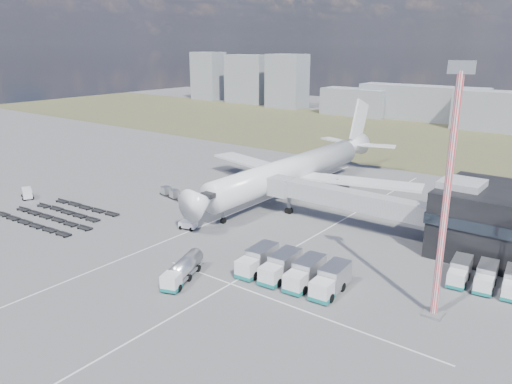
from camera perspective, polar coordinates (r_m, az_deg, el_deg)
The scene contains 15 objects.
ground at distance 82.53m, azimuth -7.86°, elevation -5.27°, with size 420.00×420.00×0.00m, color #565659.
grass_strip at distance 175.12m, azimuth 18.58°, elevation 5.74°, with size 420.00×90.00×0.01m, color #434328.
lane_markings at distance 78.50m, azimuth -1.21°, elevation -6.28°, with size 47.12×110.00×0.01m.
jet_bridge at distance 87.36m, azimuth 9.09°, elevation -0.55°, with size 30.30×3.80×7.05m.
airliner at distance 104.99m, azimuth 4.60°, elevation 2.66°, with size 51.59×64.53×17.62m.
skyline at distance 213.76m, azimuth 23.37°, elevation 9.41°, with size 300.37×27.33×25.84m.
fuel_tanker at distance 68.33m, azimuth -8.40°, elevation -8.79°, with size 5.18×9.17×2.89m.
pushback_tug at distance 86.29m, azimuth -7.76°, elevation -3.78°, with size 2.95×1.66×1.37m, color silver.
utility_van at distance 112.22m, azimuth -24.68°, elevation -0.17°, with size 3.83×1.73×2.08m, color silver.
catering_truck at distance 107.43m, azimuth 5.47°, elevation 0.93°, with size 3.94×7.18×3.12m.
service_trucks_near at distance 67.28m, azimuth 4.20°, elevation -8.86°, with size 14.30×8.56×3.07m.
service_trucks_far at distance 72.26m, azimuth 24.79°, elevation -8.78°, with size 9.40×7.52×2.66m.
uld_row at distance 101.80m, azimuth -8.81°, elevation -0.43°, with size 12.36×3.89×1.70m.
baggage_dollies at distance 98.62m, azimuth -21.73°, elevation -2.44°, with size 21.84×13.97×0.65m.
floodlight_mast at distance 58.13m, azimuth 20.96°, elevation -0.55°, with size 2.76×2.23×28.93m.
Camera 1 is at (54.94, -53.44, 30.61)m, focal length 35.00 mm.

